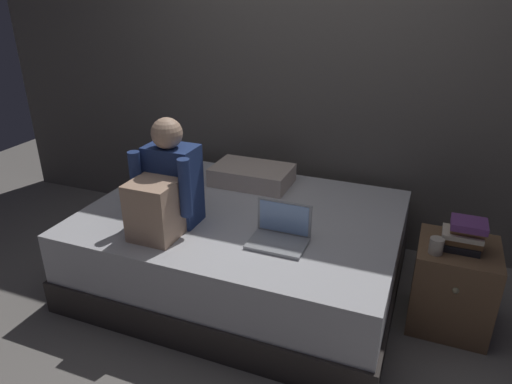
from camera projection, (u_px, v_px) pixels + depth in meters
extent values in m
plane|color=gray|center=(254.00, 314.00, 2.87)|extent=(8.00, 8.00, 0.00)
cube|color=#605B56|center=(316.00, 62.00, 3.33)|extent=(5.60, 0.10, 2.70)
cube|color=#332D2B|center=(243.00, 268.00, 3.15)|extent=(2.00, 1.50, 0.21)
cube|color=silver|center=(243.00, 233.00, 3.04)|extent=(1.96, 1.46, 0.32)
cube|color=brown|center=(452.00, 285.00, 2.70)|extent=(0.44, 0.44, 0.52)
sphere|color=gray|center=(456.00, 290.00, 2.47)|extent=(0.04, 0.04, 0.04)
cube|color=navy|center=(174.00, 184.00, 2.77)|extent=(0.30, 0.20, 0.48)
sphere|color=tan|center=(167.00, 133.00, 2.61)|extent=(0.18, 0.18, 0.18)
cube|color=tan|center=(154.00, 210.00, 2.61)|extent=(0.26, 0.24, 0.34)
cylinder|color=navy|center=(136.00, 180.00, 2.68)|extent=(0.07, 0.07, 0.34)
cylinder|color=navy|center=(185.00, 188.00, 2.57)|extent=(0.07, 0.07, 0.34)
cube|color=#9EA0A5|center=(277.00, 244.00, 2.58)|extent=(0.32, 0.22, 0.02)
cube|color=#9EA0A5|center=(284.00, 217.00, 2.64)|extent=(0.32, 0.01, 0.20)
cube|color=#8CB2EA|center=(284.00, 218.00, 2.63)|extent=(0.29, 0.00, 0.18)
cube|color=beige|center=(252.00, 175.00, 3.36)|extent=(0.56, 0.36, 0.13)
cube|color=black|center=(461.00, 245.00, 2.57)|extent=(0.20, 0.16, 0.04)
cube|color=brown|center=(464.00, 240.00, 2.55)|extent=(0.19, 0.13, 0.04)
cube|color=beige|center=(463.00, 234.00, 2.54)|extent=(0.21, 0.15, 0.03)
cube|color=brown|center=(467.00, 229.00, 2.53)|extent=(0.17, 0.13, 0.03)
cube|color=#703D84|center=(469.00, 224.00, 2.51)|extent=(0.19, 0.16, 0.04)
cylinder|color=#BCB2A3|center=(436.00, 246.00, 2.52)|extent=(0.08, 0.08, 0.09)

